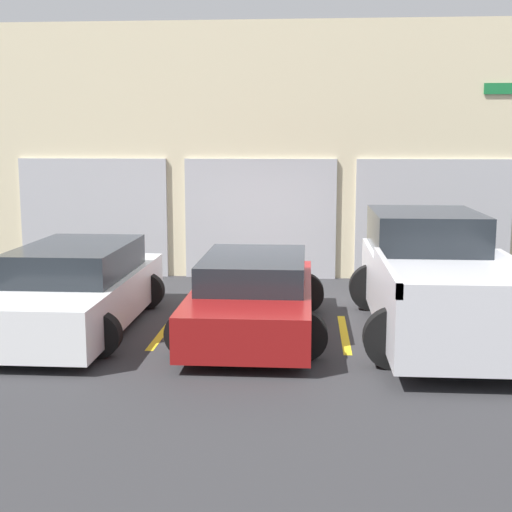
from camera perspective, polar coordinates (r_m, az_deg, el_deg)
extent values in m
plane|color=#2D2D30|center=(12.36, 0.33, -4.34)|extent=(28.00, 28.00, 0.00)
cube|color=beige|center=(15.31, 1.19, 8.35)|extent=(17.30, 0.60, 5.33)
cube|color=#ADADB2|center=(15.73, -12.84, 3.02)|extent=(3.19, 0.08, 2.52)
cube|color=#ADADB2|center=(15.07, 0.35, 2.99)|extent=(3.19, 0.08, 2.52)
cube|color=#ADADB2|center=(15.25, 13.95, 2.79)|extent=(3.19, 0.08, 2.52)
cube|color=#197238|center=(15.50, 19.43, 12.52)|extent=(0.90, 0.03, 0.22)
cube|color=silver|center=(10.94, 14.37, -2.83)|extent=(1.88, 5.18, 0.90)
cube|color=#1E2328|center=(12.21, 13.36, 2.05)|extent=(1.73, 2.33, 0.62)
cube|color=silver|center=(9.58, 10.40, -1.10)|extent=(0.08, 2.85, 0.18)
cube|color=silver|center=(8.39, 17.53, -2.83)|extent=(1.88, 0.08, 0.18)
cylinder|color=black|center=(12.45, 9.28, -2.49)|extent=(0.79, 0.22, 0.79)
cylinder|color=black|center=(12.70, 16.76, -2.53)|extent=(0.79, 0.22, 0.79)
cylinder|color=black|center=(9.34, 10.97, -6.48)|extent=(0.79, 0.22, 0.79)
cube|color=white|center=(11.39, -14.19, -3.29)|extent=(1.76, 4.60, 0.69)
cube|color=#1E2328|center=(11.39, -14.13, -0.29)|extent=(1.55, 2.53, 0.48)
cylinder|color=black|center=(12.99, -15.42, -2.61)|extent=(0.62, 0.22, 0.62)
cylinder|color=black|center=(12.56, -8.77, -2.78)|extent=(0.62, 0.22, 0.62)
cylinder|color=black|center=(9.88, -12.49, -6.18)|extent=(0.62, 0.22, 0.62)
cube|color=maroon|center=(10.85, -0.20, -3.81)|extent=(1.74, 4.33, 0.60)
cube|color=#1E2328|center=(10.85, -0.15, -1.06)|extent=(1.53, 2.38, 0.42)
cylinder|color=black|center=(12.26, -3.26, -2.86)|extent=(0.67, 0.22, 0.67)
cylinder|color=black|center=(12.15, 3.88, -2.97)|extent=(0.67, 0.22, 0.67)
cylinder|color=black|center=(9.68, -5.34, -6.17)|extent=(0.67, 0.22, 0.67)
cylinder|color=black|center=(9.55, 3.75, -6.36)|extent=(0.67, 0.22, 0.67)
cube|color=gold|center=(11.15, -7.32, -5.90)|extent=(0.12, 2.20, 0.01)
cube|color=gold|center=(10.94, 7.07, -6.18)|extent=(0.12, 2.20, 0.01)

